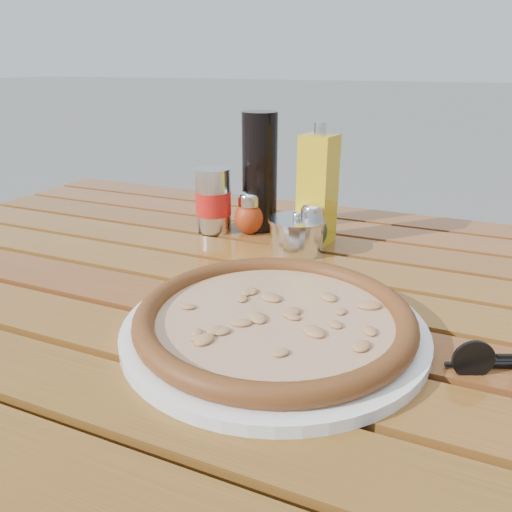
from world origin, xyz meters
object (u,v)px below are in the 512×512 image
at_px(olive_oil_cruet, 317,189).
at_px(soda_can, 213,201).
at_px(plate, 274,328).
at_px(oregano_shaker, 312,227).
at_px(table, 251,324).
at_px(sunglasses, 503,360).
at_px(parmesan_tin, 296,235).
at_px(pepper_shaker, 249,214).
at_px(dark_bottle, 260,172).
at_px(pizza, 274,317).

bearing_deg(olive_oil_cruet, soda_can, -175.41).
height_order(plate, oregano_shaker, oregano_shaker).
height_order(table, sunglasses, sunglasses).
distance_m(soda_can, parmesan_tin, 0.19).
bearing_deg(soda_can, plate, -51.92).
bearing_deg(pepper_shaker, oregano_shaker, -12.10).
bearing_deg(parmesan_tin, pepper_shaker, 152.99).
xyz_separation_m(soda_can, parmesan_tin, (0.18, -0.05, -0.03)).
xyz_separation_m(dark_bottle, soda_can, (-0.08, -0.05, -0.05)).
height_order(dark_bottle, olive_oil_cruet, dark_bottle).
relative_size(oregano_shaker, olive_oil_cruet, 0.39).
bearing_deg(pizza, plate, 0.00).
xyz_separation_m(oregano_shaker, soda_can, (-0.20, 0.02, 0.02)).
height_order(plate, pepper_shaker, pepper_shaker).
bearing_deg(table, parmesan_tin, 80.08).
xyz_separation_m(soda_can, olive_oil_cruet, (0.20, 0.02, 0.04)).
bearing_deg(parmesan_tin, olive_oil_cruet, 76.04).
relative_size(pizza, pepper_shaker, 5.22).
relative_size(plate, soda_can, 3.00).
height_order(oregano_shaker, soda_can, soda_can).
distance_m(plate, pepper_shaker, 0.38).
xyz_separation_m(pepper_shaker, parmesan_tin, (0.11, -0.06, -0.01)).
bearing_deg(olive_oil_cruet, oregano_shaker, -86.05).
relative_size(oregano_shaker, dark_bottle, 0.37).
distance_m(table, dark_bottle, 0.31).
relative_size(parmesan_tin, sunglasses, 1.19).
bearing_deg(soda_can, oregano_shaker, -4.48).
height_order(table, dark_bottle, dark_bottle).
bearing_deg(plate, dark_bottle, 115.50).
height_order(pizza, olive_oil_cruet, olive_oil_cruet).
xyz_separation_m(table, pepper_shaker, (-0.09, 0.20, 0.11)).
relative_size(dark_bottle, olive_oil_cruet, 1.05).
bearing_deg(pizza, soda_can, 128.08).
bearing_deg(soda_can, pizza, -51.92).
distance_m(pizza, oregano_shaker, 0.31).
relative_size(pepper_shaker, olive_oil_cruet, 0.39).
xyz_separation_m(pepper_shaker, dark_bottle, (0.01, 0.03, 0.07)).
relative_size(pizza, soda_can, 3.56).
xyz_separation_m(pepper_shaker, soda_can, (-0.07, -0.01, 0.02)).
distance_m(pizza, pepper_shaker, 0.38).
xyz_separation_m(oregano_shaker, sunglasses, (0.30, -0.28, -0.02)).
bearing_deg(olive_oil_cruet, table, -101.18).
xyz_separation_m(oregano_shaker, dark_bottle, (-0.12, 0.06, 0.07)).
relative_size(pizza, oregano_shaker, 5.22).
distance_m(plate, pizza, 0.02).
relative_size(plate, sunglasses, 3.38).
bearing_deg(plate, pizza, 180.00).
relative_size(dark_bottle, parmesan_tin, 1.73).
xyz_separation_m(table, parmesan_tin, (0.02, 0.14, 0.11)).
relative_size(soda_can, sunglasses, 1.13).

